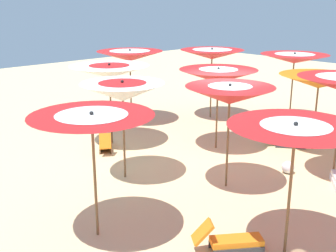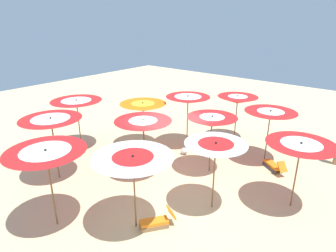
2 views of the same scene
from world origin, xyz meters
name	(u,v)px [view 2 (image 2 of 2)]	position (x,y,z in m)	size (l,w,h in m)	color
ground	(170,172)	(0.00, 0.00, -0.02)	(38.76, 38.76, 0.04)	beige
beach_umbrella_0	(300,148)	(4.47, 0.81, 2.08)	(2.11, 2.11, 2.30)	brown
beach_umbrella_1	(270,115)	(2.51, 3.42, 2.04)	(2.12, 2.12, 2.28)	brown
beach_umbrella_2	(238,100)	(0.39, 4.69, 2.06)	(1.95, 1.95, 2.29)	brown
beach_umbrella_3	(216,149)	(2.51, -0.92, 2.08)	(1.91, 1.91, 2.34)	brown
beach_umbrella_4	(212,122)	(1.16, 1.07, 2.11)	(1.92, 1.92, 2.37)	brown
beach_umbrella_5	(188,100)	(-1.03, 2.53, 2.27)	(2.04, 2.04, 2.49)	brown
beach_umbrella_6	(133,162)	(1.25, -3.15, 2.13)	(2.25, 2.25, 2.37)	brown
beach_umbrella_7	(143,125)	(-0.67, -0.79, 2.07)	(2.15, 2.15, 2.32)	brown
beach_umbrella_8	(143,107)	(-2.57, 1.16, 1.94)	(2.14, 2.14, 2.18)	brown
beach_umbrella_9	(46,156)	(-0.64, -4.60, 2.27)	(2.20, 2.20, 2.50)	brown
beach_umbrella_10	(51,123)	(-3.05, -3.09, 2.26)	(2.21, 2.21, 2.48)	brown
beach_umbrella_11	(77,104)	(-4.75, -0.90, 2.16)	(2.27, 2.27, 2.38)	brown
lounger_0	(274,166)	(3.15, 2.79, 0.20)	(1.16, 0.96, 0.59)	#333338
lounger_1	(140,148)	(-2.23, 0.52, 0.21)	(1.01, 1.16, 0.61)	#333338
lounger_2	(198,141)	(-0.63, 2.91, 0.20)	(1.12, 0.93, 0.60)	silver
lounger_3	(157,221)	(1.75, -2.78, 0.20)	(0.89, 1.06, 0.61)	olive
beach_ball	(184,151)	(-0.52, 1.63, 0.15)	(0.31, 0.31, 0.31)	white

